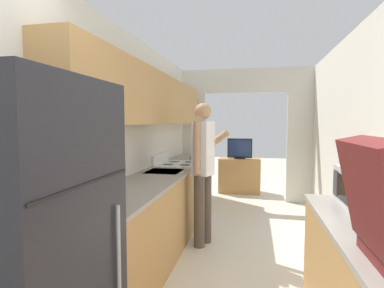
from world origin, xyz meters
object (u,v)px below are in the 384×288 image
at_px(microwave, 371,189).
at_px(book_stack, 382,225).
at_px(television, 240,149).
at_px(person, 203,169).
at_px(tv_cabinet, 240,175).
at_px(refrigerator, 27,257).
at_px(range_oven, 179,192).

distance_m(microwave, book_stack, 0.53).
bearing_deg(television, person, -96.10).
xyz_separation_m(microwave, book_stack, (-0.12, -0.51, -0.10)).
bearing_deg(microwave, tv_cabinet, 105.46).
xyz_separation_m(book_stack, television, (-1.01, 4.54, 0.01)).
xyz_separation_m(person, television, (0.30, 2.81, 0.00)).
relative_size(microwave, television, 1.04).
height_order(book_stack, television, television).
height_order(microwave, television, microwave).
bearing_deg(television, tv_cabinet, 90.00).
distance_m(refrigerator, person, 2.38).
relative_size(range_oven, tv_cabinet, 1.19).
height_order(range_oven, book_stack, range_oven).
height_order(person, tv_cabinet, person).
distance_m(person, television, 2.82).
distance_m(refrigerator, range_oven, 3.08).
xyz_separation_m(microwave, tv_cabinet, (-1.13, 4.07, -0.66)).
distance_m(range_oven, tv_cabinet, 2.27).
height_order(refrigerator, book_stack, refrigerator).
relative_size(person, tv_cabinet, 1.99).
xyz_separation_m(refrigerator, range_oven, (-0.03, 3.05, -0.40)).
relative_size(book_stack, tv_cabinet, 0.34).
xyz_separation_m(refrigerator, person, (0.46, 2.33, 0.08)).
bearing_deg(person, range_oven, 53.68).
height_order(person, television, person).
xyz_separation_m(refrigerator, microwave, (1.88, 1.11, 0.17)).
xyz_separation_m(range_oven, person, (0.48, -0.72, 0.48)).
bearing_deg(person, book_stack, -122.89).
bearing_deg(television, microwave, -74.39).
xyz_separation_m(person, book_stack, (1.31, -1.73, -0.00)).
relative_size(range_oven, television, 2.01).
height_order(microwave, book_stack, microwave).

